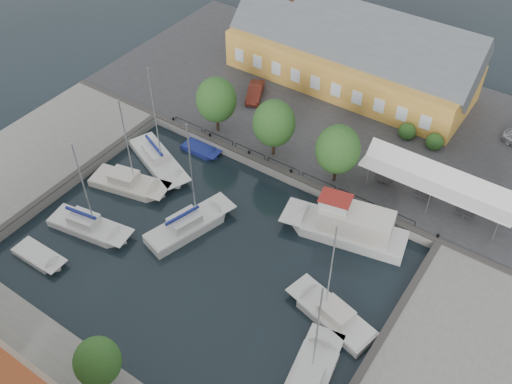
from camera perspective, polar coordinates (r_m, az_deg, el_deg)
ground at (r=50.82m, az=-3.84°, el=-5.10°), size 140.00×140.00×0.00m
north_quay at (r=65.17m, az=8.55°, el=7.95°), size 56.00×26.00×1.00m
west_quay at (r=62.28m, az=-21.39°, el=3.05°), size 12.00×24.00×1.00m
quay_edge_fittings at (r=52.59m, az=-0.75°, el=-1.13°), size 56.00×24.72×0.40m
warehouse at (r=68.07m, az=9.10°, el=13.53°), size 28.56×14.00×9.55m
tent_canopy at (r=53.45m, az=17.82°, el=1.03°), size 14.00×4.00×2.83m
quay_trees at (r=55.49m, az=1.80°, el=6.89°), size 18.20×4.20×6.30m
car_red at (r=65.43m, az=-0.09°, el=9.96°), size 3.21×4.66×1.46m
center_sailboat at (r=51.88m, az=-6.74°, el=-3.44°), size 4.86×8.98×12.04m
trawler at (r=51.19m, az=9.26°, el=-3.56°), size 11.71×5.59×5.00m
east_boat_b at (r=46.12m, az=7.65°, el=-12.23°), size 8.08×4.30×10.70m
east_boat_c at (r=43.01m, az=5.13°, el=-18.54°), size 4.15×9.04×11.15m
west_boat_a at (r=59.00m, az=-9.73°, el=3.06°), size 9.51×5.97×12.24m
west_boat_b at (r=56.96m, az=-12.64°, el=0.74°), size 8.33×4.44×10.98m
west_boat_d at (r=53.74m, az=-16.37°, el=-3.42°), size 8.35×3.74×10.89m
launch_sw at (r=52.94m, az=-20.84°, el=-6.13°), size 5.22×2.03×0.98m
launch_nw at (r=59.99m, az=-5.55°, el=4.14°), size 4.37×1.80×0.88m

